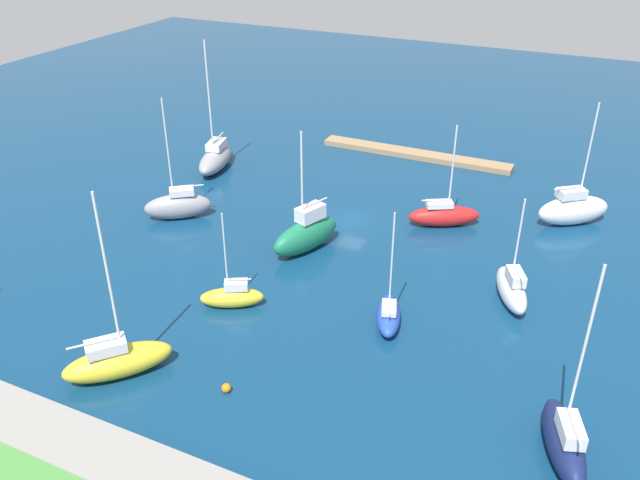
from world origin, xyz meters
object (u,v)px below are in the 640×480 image
Objects in this scene: sailboat_green_east_end at (306,234)px; sailboat_gray_west_end at (215,158)px; sailboat_yellow_outer_mooring at (232,296)px; sailboat_yellow_far_north at (117,360)px; sailboat_navy_inner_mooring at (564,440)px; sailboat_white_along_channel at (512,289)px; pier_dock at (415,154)px; sailboat_red_by_breakwater at (444,215)px; mooring_buoy_orange at (226,388)px; sailboat_gray_lone_north at (178,205)px; sailboat_blue_center_basin at (389,314)px; sailboat_white_mid_basin at (573,209)px.

sailboat_gray_west_end is at bearing -104.52° from sailboat_green_east_end.
sailboat_yellow_far_north is (2.66, 10.01, 0.30)m from sailboat_yellow_outer_mooring.
sailboat_white_along_channel is at bearing 1.64° from sailboat_navy_inner_mooring.
sailboat_gray_west_end is (19.46, 13.20, 1.02)m from pier_dock.
sailboat_gray_west_end reaches higher than sailboat_navy_inner_mooring.
sailboat_red_by_breakwater is (-11.07, -20.05, 0.19)m from sailboat_yellow_outer_mooring.
sailboat_yellow_outer_mooring reaches higher than mooring_buoy_orange.
sailboat_red_by_breakwater is (8.28, -10.37, -0.14)m from sailboat_white_along_channel.
pier_dock is at bearing -88.05° from mooring_buoy_orange.
sailboat_yellow_far_north is 7.61m from mooring_buoy_orange.
sailboat_red_by_breakwater is 33.04m from sailboat_yellow_far_north.
sailboat_red_by_breakwater is (-23.80, -9.36, -0.24)m from sailboat_gray_lone_north.
sailboat_navy_inner_mooring reaches higher than sailboat_blue_center_basin.
sailboat_yellow_far_north is at bearing 80.93° from sailboat_navy_inner_mooring.
sailboat_yellow_outer_mooring reaches higher than pier_dock.
sailboat_red_by_breakwater is 28.52m from sailboat_navy_inner_mooring.
sailboat_blue_center_basin is 19.34m from sailboat_yellow_far_north.
sailboat_gray_lone_north is 0.95× the size of sailboat_navy_inner_mooring.
sailboat_white_along_channel is at bearing 178.20° from sailboat_yellow_outer_mooring.
sailboat_gray_lone_north is at bearing -47.59° from mooring_buoy_orange.
sailboat_gray_west_end reaches higher than sailboat_green_east_end.
sailboat_blue_center_basin reaches higher than pier_dock.
sailboat_yellow_far_north is at bearing 106.28° from sailboat_white_along_channel.
pier_dock is 29.81m from sailboat_gray_lone_north.
sailboat_yellow_far_north is at bearing 8.68° from sailboat_gray_west_end.
sailboat_yellow_outer_mooring is 0.60× the size of sailboat_yellow_far_north.
pier_dock is 30.75m from sailboat_white_along_channel.
sailboat_red_by_breakwater is 0.75× the size of sailboat_yellow_far_north.
mooring_buoy_orange is at bearing 31.03° from sailboat_green_east_end.
sailboat_navy_inner_mooring is at bearing 118.16° from pier_dock.
sailboat_white_along_channel reaches higher than pier_dock.
sailboat_navy_inner_mooring is 1.38× the size of sailboat_blue_center_basin.
sailboat_navy_inner_mooring is at bearing -38.14° from sailboat_yellow_far_north.
sailboat_navy_inner_mooring is 20.61m from mooring_buoy_orange.
pier_dock is 2.60× the size of sailboat_white_along_channel.
sailboat_white_mid_basin reaches higher than sailboat_red_by_breakwater.
sailboat_gray_lone_north is at bearing 172.74° from sailboat_red_by_breakwater.
sailboat_gray_west_end reaches higher than sailboat_red_by_breakwater.
sailboat_green_east_end reaches higher than sailboat_white_along_channel.
mooring_buoy_orange is (17.35, 34.05, -1.25)m from sailboat_white_mid_basin.
sailboat_blue_center_basin is at bearing -116.65° from sailboat_red_by_breakwater.
sailboat_blue_center_basin is (-8.47, 32.89, 0.54)m from pier_dock.
sailboat_red_by_breakwater reaches higher than sailboat_white_along_channel.
sailboat_gray_lone_north reaches higher than sailboat_green_east_end.
sailboat_navy_inner_mooring is at bearing 120.12° from sailboat_gray_lone_north.
sailboat_gray_lone_north is 25.57m from sailboat_red_by_breakwater.
sailboat_navy_inner_mooring is at bearing -139.08° from sailboat_blue_center_basin.
sailboat_yellow_outer_mooring is at bearing 13.48° from sailboat_green_east_end.
sailboat_red_by_breakwater reaches higher than pier_dock.
sailboat_gray_lone_north is at bearing 57.62° from pier_dock.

